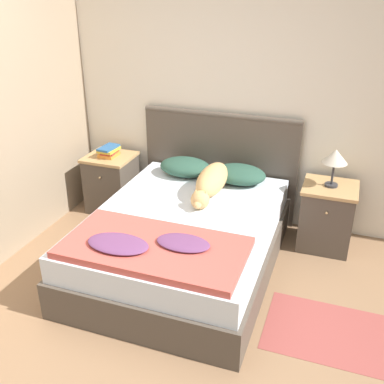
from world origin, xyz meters
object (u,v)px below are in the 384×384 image
(dog, at_px, (211,182))
(pillow_left, at_px, (185,167))
(bed, at_px, (184,240))
(book_stack, at_px, (109,151))
(nightstand_left, at_px, (112,182))
(pillow_right, at_px, (239,174))
(table_lamp, at_px, (335,158))
(nightstand_right, at_px, (326,216))

(dog, bearing_deg, pillow_left, 138.96)
(bed, height_order, book_stack, book_stack)
(nightstand_left, distance_m, pillow_right, 1.35)
(pillow_right, relative_size, table_lamp, 1.48)
(nightstand_right, xyz_separation_m, book_stack, (-2.12, -0.01, 0.34))
(nightstand_left, height_order, table_lamp, table_lamp)
(bed, height_order, dog, dog)
(nightstand_left, bearing_deg, bed, -34.27)
(bed, xyz_separation_m, pillow_left, (-0.26, 0.72, 0.33))
(pillow_left, height_order, pillow_right, same)
(nightstand_right, height_order, table_lamp, table_lamp)
(nightstand_left, bearing_deg, table_lamp, 0.14)
(pillow_left, bearing_deg, dog, -41.04)
(pillow_right, height_order, book_stack, book_stack)
(pillow_left, bearing_deg, nightstand_left, 179.98)
(nightstand_left, relative_size, table_lamp, 1.77)
(nightstand_left, height_order, pillow_right, pillow_right)
(pillow_left, height_order, table_lamp, table_lamp)
(bed, bearing_deg, nightstand_right, 34.27)
(table_lamp, bearing_deg, book_stack, -179.59)
(nightstand_left, relative_size, book_stack, 2.47)
(book_stack, relative_size, table_lamp, 0.72)
(table_lamp, bearing_deg, nightstand_right, -90.00)
(pillow_right, height_order, table_lamp, table_lamp)
(dog, bearing_deg, nightstand_right, 17.60)
(pillow_right, distance_m, table_lamp, 0.85)
(bed, distance_m, table_lamp, 1.42)
(nightstand_left, height_order, book_stack, book_stack)
(nightstand_left, distance_m, pillow_left, 0.85)
(pillow_left, bearing_deg, book_stack, -179.30)
(pillow_left, bearing_deg, table_lamp, 0.23)
(book_stack, xyz_separation_m, table_lamp, (2.12, 0.02, 0.21))
(nightstand_right, relative_size, book_stack, 2.47)
(pillow_right, xyz_separation_m, book_stack, (-1.32, -0.01, 0.06))
(nightstand_left, relative_size, dog, 0.73)
(pillow_left, xyz_separation_m, table_lamp, (1.32, 0.01, 0.26))
(book_stack, bearing_deg, table_lamp, 0.41)
(pillow_right, bearing_deg, dog, -118.48)
(dog, xyz_separation_m, table_lamp, (0.97, 0.31, 0.23))
(nightstand_right, xyz_separation_m, table_lamp, (0.00, 0.01, 0.55))
(nightstand_left, bearing_deg, nightstand_right, 0.00)
(nightstand_left, xyz_separation_m, table_lamp, (2.13, 0.01, 0.55))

